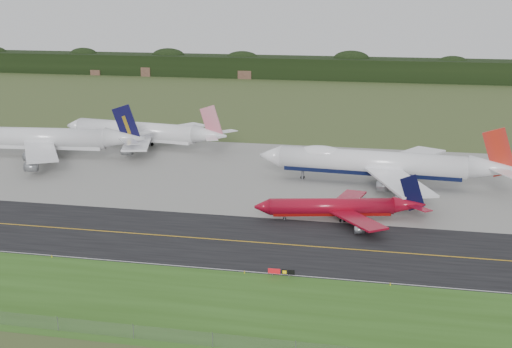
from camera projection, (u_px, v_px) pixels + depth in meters
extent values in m
plane|color=#435125|center=(246.00, 235.00, 148.53)|extent=(600.00, 600.00, 0.00)
cube|color=#2D5218|center=(198.00, 305.00, 115.39)|extent=(400.00, 30.00, 0.01)
cube|color=black|center=(242.00, 241.00, 144.74)|extent=(400.00, 32.00, 0.02)
cube|color=gray|center=(287.00, 175.00, 196.81)|extent=(400.00, 78.00, 0.01)
cube|color=gold|center=(242.00, 241.00, 144.73)|extent=(400.00, 0.40, 0.00)
cube|color=silver|center=(223.00, 269.00, 130.06)|extent=(400.00, 0.25, 0.00)
plane|color=slate|center=(173.00, 336.00, 102.81)|extent=(320.00, 0.00, 320.00)
cylinder|color=slate|center=(173.00, 336.00, 102.81)|extent=(0.10, 0.10, 2.20)
cube|color=black|center=(353.00, 69.00, 407.40)|extent=(700.00, 24.00, 12.00)
cylinder|color=white|center=(372.00, 162.00, 185.84)|extent=(48.70, 9.54, 6.14)
cube|color=black|center=(371.00, 170.00, 186.34)|extent=(46.17, 7.84, 2.15)
cone|color=white|center=(271.00, 156.00, 193.16)|extent=(6.47, 6.56, 6.14)
cone|color=white|center=(495.00, 168.00, 177.50)|extent=(13.17, 7.03, 6.14)
ellipsoid|color=white|center=(321.00, 153.00, 189.06)|extent=(12.87, 6.09, 3.92)
cube|color=white|center=(399.00, 182.00, 171.12)|extent=(17.95, 28.69, 0.53)
cube|color=white|center=(408.00, 157.00, 196.58)|extent=(20.93, 28.18, 0.53)
cube|color=red|center=(499.00, 152.00, 176.27)|extent=(8.84, 1.11, 12.73)
cylinder|color=gray|center=(384.00, 187.00, 173.11)|extent=(3.53, 2.81, 2.58)
cylinder|color=gray|center=(394.00, 162.00, 197.46)|extent=(3.53, 2.81, 2.58)
cylinder|color=gray|center=(402.00, 202.00, 160.54)|extent=(3.53, 2.81, 2.58)
cylinder|color=gray|center=(417.00, 154.00, 207.04)|extent=(3.53, 2.81, 2.58)
cylinder|color=black|center=(303.00, 177.00, 192.14)|extent=(1.14, 0.57, 1.11)
cylinder|color=slate|center=(385.00, 181.00, 182.63)|extent=(0.92, 0.92, 4.11)
cylinder|color=black|center=(384.00, 187.00, 183.01)|extent=(1.14, 0.63, 1.11)
cylinder|color=slate|center=(387.00, 175.00, 188.92)|extent=(0.92, 0.92, 4.11)
cylinder|color=black|center=(387.00, 180.00, 189.29)|extent=(1.14, 0.63, 1.11)
cylinder|color=maroon|center=(332.00, 206.00, 157.82)|extent=(27.54, 9.86, 3.71)
cube|color=maroon|center=(331.00, 212.00, 158.12)|extent=(25.99, 8.65, 1.30)
cone|color=maroon|center=(262.00, 207.00, 157.54)|extent=(4.18, 4.39, 3.71)
cone|color=maroon|center=(409.00, 205.00, 158.07)|extent=(7.89, 5.26, 3.71)
cube|color=maroon|center=(358.00, 220.00, 150.68)|extent=(13.33, 15.06, 0.42)
cube|color=maroon|center=(348.00, 199.00, 165.46)|extent=(7.97, 15.96, 0.42)
cube|color=black|center=(412.00, 193.00, 157.38)|extent=(5.77, 1.62, 8.44)
cylinder|color=gray|center=(359.00, 230.00, 147.39)|extent=(2.33, 1.98, 1.56)
cylinder|color=gray|center=(344.00, 199.00, 169.24)|extent=(2.33, 1.98, 1.56)
cylinder|color=black|center=(285.00, 218.00, 158.30)|extent=(0.72, 0.44, 0.67)
cylinder|color=slate|center=(342.00, 218.00, 156.40)|extent=(0.62, 0.62, 1.91)
cylinder|color=black|center=(342.00, 221.00, 156.56)|extent=(0.73, 0.48, 0.67)
cylinder|color=slate|center=(340.00, 212.00, 160.35)|extent=(0.62, 0.62, 1.91)
cylinder|color=black|center=(340.00, 215.00, 160.51)|extent=(0.73, 0.48, 0.67)
cylinder|color=silver|center=(32.00, 138.00, 217.72)|extent=(46.70, 10.91, 6.22)
cube|color=white|center=(33.00, 144.00, 218.22)|extent=(44.23, 9.12, 2.18)
cone|color=silver|center=(125.00, 138.00, 214.52)|extent=(12.79, 7.44, 6.22)
cube|color=silver|center=(41.00, 152.00, 203.79)|extent=(21.37, 28.05, 0.55)
cube|color=silver|center=(75.00, 133.00, 230.42)|extent=(16.98, 28.88, 0.55)
cube|color=#0D0B33|center=(127.00, 125.00, 213.42)|extent=(8.72, 1.38, 12.56)
cylinder|color=gray|center=(30.00, 157.00, 205.17)|extent=(3.65, 2.95, 2.61)
cylinder|color=gray|center=(64.00, 138.00, 230.65)|extent=(3.65, 2.95, 2.61)
cylinder|color=gray|center=(31.00, 167.00, 193.00)|extent=(3.65, 2.95, 2.61)
cylinder|color=gray|center=(93.00, 132.00, 241.64)|extent=(3.65, 2.95, 2.61)
cylinder|color=slate|center=(40.00, 153.00, 214.99)|extent=(0.96, 0.96, 3.94)
cylinder|color=black|center=(40.00, 157.00, 215.34)|extent=(1.17, 0.67, 1.12)
cylinder|color=slate|center=(49.00, 148.00, 221.58)|extent=(0.96, 0.96, 3.94)
cylinder|color=black|center=(49.00, 152.00, 221.93)|extent=(1.17, 0.67, 1.12)
cylinder|color=white|center=(136.00, 131.00, 230.68)|extent=(42.09, 11.92, 5.79)
cube|color=white|center=(136.00, 136.00, 231.15)|extent=(39.82, 10.18, 2.03)
cone|color=white|center=(75.00, 126.00, 238.68)|extent=(6.01, 6.50, 5.79)
cone|color=white|center=(210.00, 135.00, 221.58)|extent=(11.74, 7.36, 5.79)
cube|color=white|center=(137.00, 143.00, 217.62)|extent=(13.99, 25.04, 0.52)
cube|color=white|center=(173.00, 129.00, 239.26)|extent=(19.47, 24.07, 0.52)
cube|color=red|center=(212.00, 123.00, 220.42)|extent=(7.97, 1.64, 11.51)
cylinder|color=gray|center=(127.00, 151.00, 212.96)|extent=(3.49, 2.87, 2.43)
cylinder|color=gray|center=(180.00, 130.00, 244.95)|extent=(3.49, 2.87, 2.43)
cylinder|color=black|center=(95.00, 142.00, 237.30)|extent=(1.10, 0.62, 1.04)
cylinder|color=slate|center=(141.00, 144.00, 227.55)|extent=(0.92, 0.92, 3.65)
cylinder|color=black|center=(141.00, 148.00, 227.87)|extent=(1.11, 0.67, 1.04)
cylinder|color=slate|center=(150.00, 140.00, 233.32)|extent=(0.92, 0.92, 3.65)
cylinder|color=black|center=(150.00, 144.00, 233.65)|extent=(1.11, 0.67, 1.04)
cylinder|color=slate|center=(272.00, 275.00, 126.62)|extent=(0.12, 0.12, 0.69)
cylinder|color=slate|center=(289.00, 276.00, 126.08)|extent=(0.12, 0.12, 0.69)
cube|color=#AF0D15|center=(274.00, 271.00, 126.37)|extent=(2.18, 0.22, 0.89)
cube|color=black|center=(285.00, 272.00, 126.02)|extent=(0.99, 0.20, 0.89)
cube|color=black|center=(291.00, 272.00, 125.80)|extent=(1.19, 0.20, 0.89)
cylinder|color=yellow|center=(52.00, 256.00, 135.84)|extent=(0.16, 0.16, 0.50)
cylinder|color=yellow|center=(245.00, 272.00, 128.18)|extent=(0.16, 0.16, 0.50)
cylinder|color=yellow|center=(390.00, 284.00, 122.94)|extent=(0.16, 0.16, 0.50)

